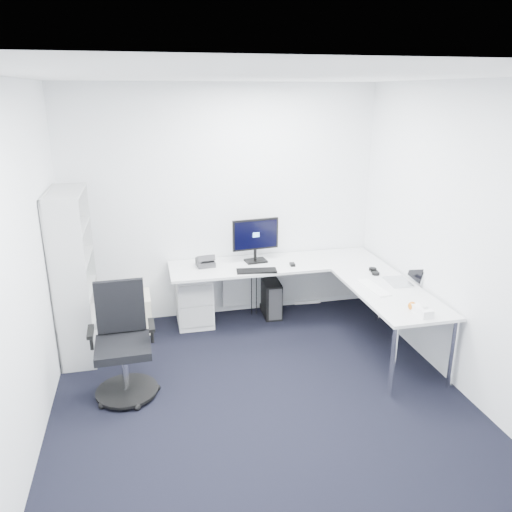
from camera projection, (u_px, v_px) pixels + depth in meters
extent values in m
plane|color=black|center=(266.00, 411.00, 4.26)|extent=(4.20, 4.20, 0.00)
plane|color=white|center=(269.00, 76.00, 3.41)|extent=(4.20, 4.20, 0.00)
cube|color=white|center=(223.00, 205.00, 5.78)|extent=(3.60, 0.02, 2.70)
cube|color=white|center=(402.00, 439.00, 1.89)|extent=(3.60, 0.02, 2.70)
cube|color=white|center=(16.00, 281.00, 3.45)|extent=(0.02, 4.20, 2.70)
cube|color=white|center=(474.00, 247.00, 4.21)|extent=(0.02, 4.20, 2.70)
cube|color=silver|center=(194.00, 298.00, 5.80)|extent=(0.40, 0.50, 0.62)
cube|color=black|center=(271.00, 297.00, 6.05)|extent=(0.21, 0.45, 0.43)
cube|color=beige|center=(142.00, 311.00, 5.70)|extent=(0.20, 0.44, 0.41)
cube|color=white|center=(307.00, 302.00, 6.42)|extent=(0.34, 0.08, 0.04)
cube|color=black|center=(257.00, 271.00, 5.47)|extent=(0.45, 0.21, 0.02)
cube|color=black|center=(292.00, 264.00, 5.66)|extent=(0.06, 0.09, 0.03)
cube|color=white|center=(374.00, 288.00, 5.01)|extent=(0.17, 0.47, 0.02)
sphere|color=orange|center=(412.00, 306.00, 4.50)|extent=(0.08, 0.08, 0.08)
cube|color=white|center=(422.00, 311.00, 4.41)|extent=(0.12, 0.21, 0.07)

